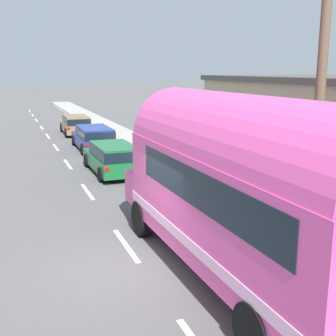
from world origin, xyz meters
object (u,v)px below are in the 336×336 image
(painted_bus, at_px, (254,186))
(utility_pole, at_px, (321,77))
(car_lead, at_px, (113,157))
(car_second, at_px, (94,136))
(car_third, at_px, (76,123))

(painted_bus, bearing_deg, utility_pole, 27.55)
(utility_pole, xyz_separation_m, car_lead, (-2.72, 10.23, -3.64))
(car_second, xyz_separation_m, car_third, (0.01, 6.79, 0.00))
(painted_bus, bearing_deg, car_second, 89.32)
(utility_pole, distance_m, painted_bus, 3.58)
(painted_bus, xyz_separation_m, car_second, (0.21, 17.91, -1.51))
(painted_bus, relative_size, car_third, 2.32)
(utility_pole, relative_size, painted_bus, 0.81)
(car_third, bearing_deg, painted_bus, -90.52)
(painted_bus, relative_size, car_second, 2.16)
(car_lead, height_order, car_third, same)
(utility_pole, relative_size, car_third, 1.88)
(car_second, relative_size, car_third, 1.07)
(car_third, bearing_deg, utility_pole, -84.28)
(car_lead, bearing_deg, painted_bus, -89.23)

